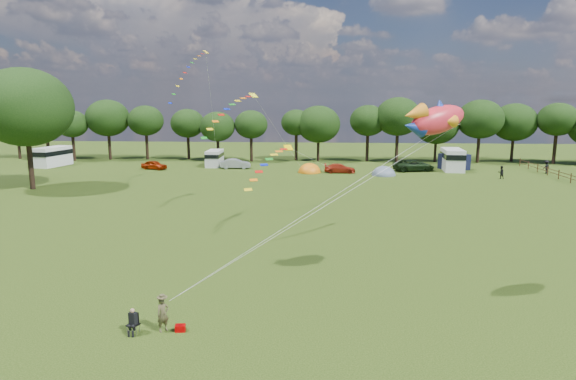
# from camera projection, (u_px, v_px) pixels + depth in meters

# --- Properties ---
(ground_plane) EXTENTS (180.00, 180.00, 0.00)m
(ground_plane) POSITION_uv_depth(u_px,v_px,m) (277.00, 296.00, 24.35)
(ground_plane) COLOR black
(ground_plane) RESTS_ON ground
(tree_line) EXTENTS (102.98, 10.98, 10.27)m
(tree_line) POSITION_uv_depth(u_px,v_px,m) (341.00, 122.00, 76.75)
(tree_line) COLOR black
(tree_line) RESTS_ON ground
(big_tree) EXTENTS (10.00, 10.00, 13.28)m
(big_tree) POSITION_uv_depth(u_px,v_px,m) (25.00, 107.00, 52.15)
(big_tree) COLOR black
(big_tree) RESTS_ON ground
(car_a) EXTENTS (4.11, 2.53, 1.28)m
(car_a) POSITION_uv_depth(u_px,v_px,m) (154.00, 165.00, 68.86)
(car_a) COLOR #8E2104
(car_a) RESTS_ON ground
(car_b) EXTENTS (4.18, 1.95, 1.43)m
(car_b) POSITION_uv_depth(u_px,v_px,m) (235.00, 164.00, 69.71)
(car_b) COLOR #90959A
(car_b) RESTS_ON ground
(car_c) EXTENTS (4.18, 1.89, 1.23)m
(car_c) POSITION_uv_depth(u_px,v_px,m) (340.00, 168.00, 65.65)
(car_c) COLOR #A42813
(car_c) RESTS_ON ground
(car_d) EXTENTS (6.24, 3.88, 1.58)m
(car_d) POSITION_uv_depth(u_px,v_px,m) (414.00, 165.00, 67.28)
(car_d) COLOR black
(car_d) RESTS_ON ground
(campervan_a) EXTENTS (3.48, 6.23, 2.89)m
(campervan_a) POSITION_uv_depth(u_px,v_px,m) (53.00, 156.00, 72.18)
(campervan_a) COLOR white
(campervan_a) RESTS_ON ground
(campervan_b) EXTENTS (2.24, 4.94, 2.39)m
(campervan_b) POSITION_uv_depth(u_px,v_px,m) (215.00, 158.00, 72.21)
(campervan_b) COLOR silver
(campervan_b) RESTS_ON ground
(campervan_d) EXTENTS (3.18, 6.36, 3.01)m
(campervan_d) POSITION_uv_depth(u_px,v_px,m) (452.00, 159.00, 67.97)
(campervan_d) COLOR silver
(campervan_d) RESTS_ON ground
(tent_orange) EXTENTS (3.21, 3.52, 2.51)m
(tent_orange) POSITION_uv_depth(u_px,v_px,m) (309.00, 172.00, 66.15)
(tent_orange) COLOR orange
(tent_orange) RESTS_ON ground
(tent_greyblue) EXTENTS (3.22, 3.52, 2.39)m
(tent_greyblue) POSITION_uv_depth(u_px,v_px,m) (384.00, 175.00, 63.67)
(tent_greyblue) COLOR slate
(tent_greyblue) RESTS_ON ground
(awning_navy) EXTENTS (4.28, 3.88, 2.20)m
(awning_navy) POSITION_uv_depth(u_px,v_px,m) (454.00, 162.00, 69.02)
(awning_navy) COLOR black
(awning_navy) RESTS_ON ground
(kite_flyer) EXTENTS (0.65, 0.65, 1.52)m
(kite_flyer) POSITION_uv_depth(u_px,v_px,m) (163.00, 314.00, 20.58)
(kite_flyer) COLOR brown
(kite_flyer) RESTS_ON ground
(camp_chair) EXTENTS (0.59, 0.60, 1.14)m
(camp_chair) POSITION_uv_depth(u_px,v_px,m) (133.00, 318.00, 20.40)
(camp_chair) COLOR #99999E
(camp_chair) RESTS_ON ground
(kite_bag) EXTENTS (0.46, 0.34, 0.30)m
(kite_bag) POSITION_uv_depth(u_px,v_px,m) (180.00, 328.00, 20.64)
(kite_bag) COLOR #B20001
(kite_bag) RESTS_ON ground
(fish_kite) EXTENTS (3.81, 2.74, 2.04)m
(fish_kite) POSITION_uv_depth(u_px,v_px,m) (433.00, 120.00, 23.21)
(fish_kite) COLOR red
(fish_kite) RESTS_ON ground
(streamer_kite_a) EXTENTS (3.19, 5.56, 5.74)m
(streamer_kite_a) POSITION_uv_depth(u_px,v_px,m) (191.00, 68.00, 51.13)
(streamer_kite_a) COLOR yellow
(streamer_kite_a) RESTS_ON ground
(streamer_kite_b) EXTENTS (4.36, 4.80, 3.84)m
(streamer_kite_b) POSITION_uv_depth(u_px,v_px,m) (234.00, 108.00, 41.82)
(streamer_kite_b) COLOR #FFF620
(streamer_kite_b) RESTS_ON ground
(streamer_kite_c) EXTENTS (3.22, 4.91, 2.82)m
(streamer_kite_c) POSITION_uv_depth(u_px,v_px,m) (273.00, 160.00, 35.64)
(streamer_kite_c) COLOR #FDD400
(streamer_kite_c) RESTS_ON ground
(walker_a) EXTENTS (0.89, 0.67, 1.64)m
(walker_a) POSITION_uv_depth(u_px,v_px,m) (501.00, 172.00, 60.58)
(walker_a) COLOR black
(walker_a) RESTS_ON ground
(walker_b) EXTENTS (1.28, 1.11, 1.83)m
(walker_b) POSITION_uv_depth(u_px,v_px,m) (546.00, 167.00, 64.93)
(walker_b) COLOR black
(walker_b) RESTS_ON ground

